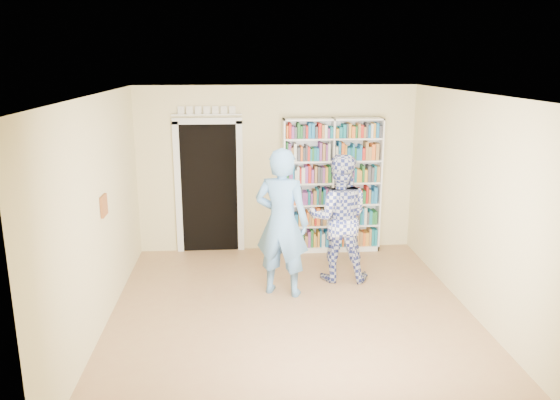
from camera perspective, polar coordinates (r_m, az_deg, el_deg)
name	(u,v)px	position (r m, az deg, el deg)	size (l,w,h in m)	color
floor	(292,314)	(6.95, 1.22, -11.86)	(5.00, 5.00, 0.00)	#A3724F
ceiling	(293,95)	(6.25, 1.35, 10.95)	(5.00, 5.00, 0.00)	white
wall_back	(277,169)	(8.89, -0.35, 3.22)	(4.50, 4.50, 0.00)	beige
wall_left	(98,214)	(6.64, -18.44, -1.43)	(5.00, 5.00, 0.00)	beige
wall_right	(476,206)	(7.06, 19.78, -0.62)	(5.00, 5.00, 0.00)	beige
bookshelf	(332,185)	(8.90, 5.42, 1.56)	(1.59, 0.30, 2.19)	white
doorway	(209,181)	(8.90, -7.42, 1.98)	(1.10, 0.08, 2.43)	black
wall_art	(104,206)	(6.81, -17.92, -0.57)	(0.03, 0.25, 0.25)	maroon
man_blue	(282,223)	(7.20, 0.20, -2.38)	(0.73, 0.48, 2.00)	#5A8EC9
man_plaid	(339,218)	(7.75, 6.16, -1.88)	(0.89, 0.69, 1.83)	navy
paper_sheet	(346,210)	(7.56, 6.95, -1.00)	(0.23, 0.01, 0.32)	white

